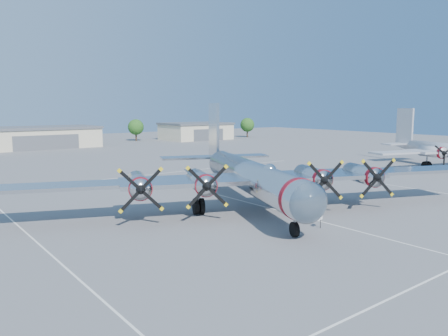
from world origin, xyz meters
TOP-DOWN VIEW (x-y plane):
  - ground at (0.00, 0.00)m, footprint 260.00×260.00m
  - parking_lines at (0.00, -1.75)m, footprint 60.00×50.08m
  - hangar_center at (0.00, 81.96)m, footprint 28.60×14.60m
  - hangar_east at (48.00, 81.96)m, footprint 20.60×14.60m
  - tree_east at (30.00, 88.00)m, footprint 4.80×4.80m
  - tree_far_east at (68.00, 80.00)m, footprint 4.80×4.80m
  - main_bomber_b29 at (-1.05, -0.33)m, footprint 57.78×49.25m
  - twin_engine_east at (44.66, 1.55)m, footprint 36.90×30.83m
  - info_placard at (-1.73, -10.59)m, footprint 0.61×0.18m

SIDE VIEW (x-z plane):
  - ground at x=0.00m, z-range 0.00..0.00m
  - main_bomber_b29 at x=-1.05m, z-range -5.40..5.40m
  - twin_engine_east at x=44.66m, z-range -5.04..5.04m
  - parking_lines at x=0.00m, z-range 0.00..0.01m
  - info_placard at x=-1.73m, z-range 0.24..1.42m
  - hangar_center at x=0.00m, z-range 0.01..5.41m
  - hangar_east at x=48.00m, z-range 0.01..5.41m
  - tree_east at x=30.00m, z-range 0.90..7.54m
  - tree_far_east at x=68.00m, z-range 0.90..7.54m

